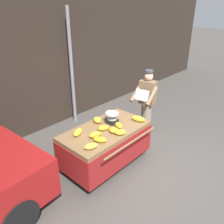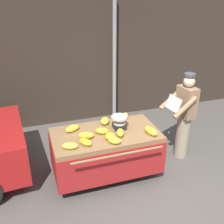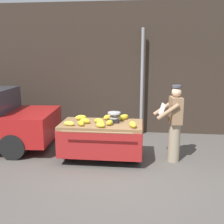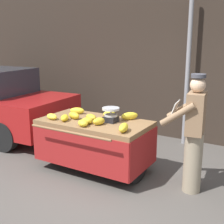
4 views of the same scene
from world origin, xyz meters
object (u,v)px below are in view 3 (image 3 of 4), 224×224
(banana_cart, at_px, (102,133))
(banana_bunch_2, at_px, (101,123))
(banana_bunch_3, at_px, (110,123))
(banana_bunch_10, at_px, (69,123))
(banana_bunch_7, at_px, (107,117))
(banana_bunch_4, at_px, (124,117))
(banana_bunch_8, at_px, (101,125))
(banana_bunch_0, at_px, (85,121))
(banana_bunch_5, at_px, (81,118))
(banana_bunch_9, at_px, (99,121))
(banana_bunch_1, at_px, (81,123))
(street_pole, at_px, (142,83))
(vendor_person, at_px, (174,123))
(weighing_scale, at_px, (114,117))
(banana_bunch_6, at_px, (133,124))

(banana_cart, height_order, banana_bunch_2, banana_bunch_2)
(banana_bunch_3, bearing_deg, banana_bunch_10, -172.12)
(banana_bunch_2, xyz_separation_m, banana_bunch_7, (0.08, 0.54, 0.00))
(banana_bunch_4, relative_size, banana_bunch_8, 1.43)
(banana_bunch_0, relative_size, banana_bunch_3, 1.17)
(banana_bunch_5, height_order, banana_bunch_7, banana_bunch_5)
(banana_bunch_2, height_order, banana_bunch_7, banana_bunch_7)
(banana_bunch_9, distance_m, banana_bunch_10, 0.66)
(banana_bunch_1, xyz_separation_m, banana_bunch_3, (0.61, 0.09, 0.01))
(banana_bunch_2, bearing_deg, street_pole, 69.56)
(banana_bunch_2, bearing_deg, banana_bunch_10, -173.73)
(banana_bunch_1, xyz_separation_m, vendor_person, (2.01, 0.38, -0.05))
(banana_bunch_4, xyz_separation_m, banana_bunch_10, (-1.12, -0.64, -0.02))
(vendor_person, bearing_deg, banana_bunch_9, -175.57)
(street_pole, bearing_deg, weighing_scale, -106.52)
(banana_bunch_7, bearing_deg, banana_bunch_0, -137.58)
(banana_bunch_1, relative_size, banana_bunch_7, 1.11)
(banana_bunch_5, bearing_deg, banana_bunch_8, -46.33)
(banana_bunch_0, xyz_separation_m, vendor_person, (1.95, 0.21, -0.05))
(banana_bunch_9, bearing_deg, vendor_person, 4.43)
(banana_bunch_10, bearing_deg, street_pole, 57.34)
(banana_bunch_4, bearing_deg, banana_bunch_9, -146.23)
(banana_bunch_4, bearing_deg, banana_bunch_0, -152.29)
(banana_bunch_6, bearing_deg, banana_bunch_4, 110.29)
(banana_bunch_5, xyz_separation_m, banana_bunch_6, (1.22, -0.51, 0.00))
(banana_bunch_1, distance_m, banana_bunch_2, 0.42)
(banana_bunch_0, height_order, banana_bunch_10, banana_bunch_0)
(banana_bunch_5, xyz_separation_m, banana_bunch_8, (0.56, -0.58, -0.01))
(banana_cart, bearing_deg, banana_bunch_5, 156.77)
(banana_bunch_3, xyz_separation_m, banana_bunch_8, (-0.16, -0.19, -0.01))
(weighing_scale, height_order, banana_bunch_8, weighing_scale)
(street_pole, xyz_separation_m, weighing_scale, (-0.60, -2.02, -0.56))
(banana_bunch_1, distance_m, banana_bunch_9, 0.43)
(banana_cart, bearing_deg, banana_bunch_4, 36.74)
(banana_bunch_4, distance_m, banana_bunch_8, 0.83)
(banana_bunch_2, distance_m, banana_bunch_10, 0.67)
(banana_bunch_1, relative_size, banana_bunch_3, 1.18)
(street_pole, height_order, banana_bunch_6, street_pole)
(banana_bunch_6, bearing_deg, vendor_person, 24.55)
(banana_bunch_3, xyz_separation_m, banana_bunch_4, (0.27, 0.52, 0.00))
(banana_bunch_4, xyz_separation_m, vendor_person, (1.13, -0.22, -0.06))
(street_pole, distance_m, banana_bunch_3, 2.44)
(street_pole, bearing_deg, banana_cart, -112.64)
(street_pole, relative_size, banana_bunch_2, 15.00)
(banana_bunch_9, bearing_deg, banana_bunch_1, -144.00)
(street_pole, height_order, banana_bunch_9, street_pole)
(street_pole, bearing_deg, banana_bunch_5, -126.65)
(banana_bunch_8, bearing_deg, banana_bunch_7, 85.74)
(banana_cart, relative_size, banana_bunch_3, 8.72)
(weighing_scale, bearing_deg, banana_bunch_0, -166.11)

